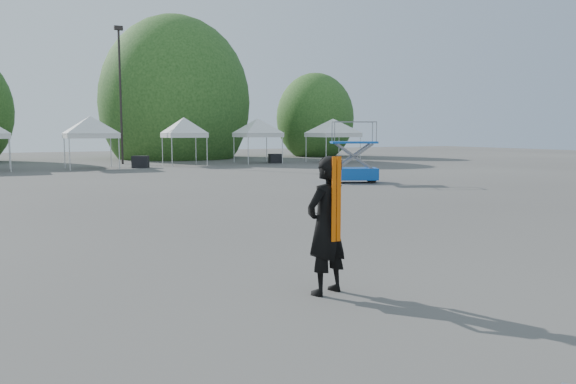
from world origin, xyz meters
name	(u,v)px	position (x,y,z in m)	size (l,w,h in m)	color
ground	(285,251)	(0.00, 0.00, 0.00)	(120.00, 120.00, 0.00)	#474442
light_pole_east	(120,87)	(3.00, 32.00, 5.52)	(0.60, 0.25, 9.80)	black
tree_mid_e	(175,103)	(9.00, 39.00, 4.84)	(5.12, 5.12, 7.79)	#382314
tree_far_e	(315,118)	(22.00, 37.00, 3.63)	(3.84, 3.84, 5.84)	#382314
tent_e	(90,120)	(0.26, 27.65, 3.06)	(4.39, 4.39, 3.88)	silver
tent_f	(184,121)	(6.55, 28.40, 3.06)	(3.76, 3.76, 3.88)	silver
tent_g	(258,122)	(12.28, 28.69, 3.06)	(4.15, 4.15, 3.88)	silver
tent_h	(333,122)	(17.86, 27.07, 3.06)	(4.56, 4.56, 3.88)	silver
man	(326,225)	(-0.80, -2.89, 1.00)	(0.85, 0.69, 2.00)	black
scissor_lift	(354,152)	(9.56, 11.85, 1.41)	(2.42, 1.88, 2.80)	#0D47A9
crate_mid	(140,162)	(3.18, 27.00, 0.39)	(1.00, 0.78, 0.78)	black
crate_east	(275,158)	(13.39, 28.02, 0.34)	(0.89, 0.69, 0.69)	black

